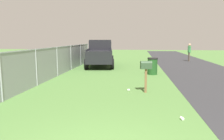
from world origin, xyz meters
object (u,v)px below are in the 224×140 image
pickup_truck (100,52)px  pedestrian (189,51)px  mailbox (146,68)px  trash_bin (152,66)px

pickup_truck → pedestrian: 9.28m
mailbox → pickup_truck: pickup_truck is taller
pickup_truck → trash_bin: size_ratio=4.84×
mailbox → pedestrian: (12.93, -4.68, -0.03)m
mailbox → pickup_truck: size_ratio=0.26×
pickup_truck → trash_bin: 5.28m
pickup_truck → pedestrian: (4.79, -7.94, -0.10)m
mailbox → pickup_truck: bearing=10.3°
mailbox → trash_bin: bearing=-18.8°
mailbox → pedestrian: size_ratio=0.75×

